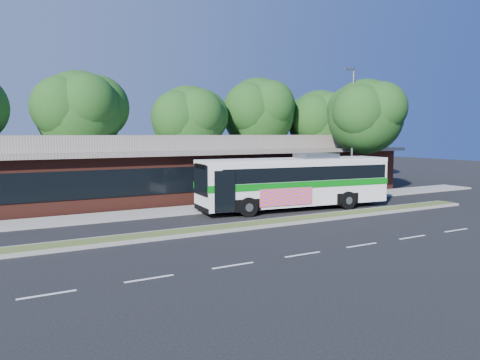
{
  "coord_description": "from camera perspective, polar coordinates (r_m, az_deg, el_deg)",
  "views": [
    {
      "loc": [
        -13.57,
        -18.85,
        4.54
      ],
      "look_at": [
        -0.94,
        3.45,
        2.0
      ],
      "focal_mm": 35.0,
      "sensor_mm": 36.0,
      "label": 1
    }
  ],
  "objects": [
    {
      "name": "tree_bg_b",
      "position": [
        35.72,
        -18.38,
        7.95
      ],
      "size": [
        6.69,
        6.0,
        9.0
      ],
      "color": "black",
      "rests_on": "ground"
    },
    {
      "name": "lamp_post",
      "position": [
        33.95,
        13.5,
        6.12
      ],
      "size": [
        0.93,
        0.18,
        9.07
      ],
      "color": "slate",
      "rests_on": "ground"
    },
    {
      "name": "transit_bus",
      "position": [
        28.23,
        6.78,
        0.17
      ],
      "size": [
        12.09,
        3.78,
        3.34
      ],
      "rotation": [
        0.0,
        0.0,
        -0.1
      ],
      "color": "white",
      "rests_on": "ground"
    },
    {
      "name": "plaza_building",
      "position": [
        34.69,
        -6.43,
        1.64
      ],
      "size": [
        33.2,
        11.2,
        4.45
      ],
      "color": "#4F2118",
      "rests_on": "ground"
    },
    {
      "name": "sidewalk_tree",
      "position": [
        35.47,
        15.35,
        7.64
      ],
      "size": [
        5.99,
        5.37,
        8.45
      ],
      "color": "black",
      "rests_on": "ground"
    },
    {
      "name": "tree_bg_d",
      "position": [
        41.39,
        2.67,
        8.25
      ],
      "size": [
        6.91,
        6.2,
        9.37
      ],
      "color": "black",
      "rests_on": "ground"
    },
    {
      "name": "median_strip",
      "position": [
        24.13,
        5.3,
        -5.03
      ],
      "size": [
        26.0,
        1.1,
        0.15
      ],
      "primitive_type": "cube",
      "color": "#465825",
      "rests_on": "ground"
    },
    {
      "name": "tree_bg_f",
      "position": [
        48.81,
        14.77,
        7.26
      ],
      "size": [
        6.69,
        6.0,
        8.92
      ],
      "color": "black",
      "rests_on": "ground"
    },
    {
      "name": "tree_bg_c",
      "position": [
        37.15,
        -5.79,
        7.25
      ],
      "size": [
        6.24,
        5.6,
        8.26
      ],
      "color": "black",
      "rests_on": "ground"
    },
    {
      "name": "sidewalk",
      "position": [
        29.01,
        -1.26,
        -3.23
      ],
      "size": [
        44.0,
        2.6,
        0.12
      ],
      "primitive_type": "cube",
      "color": "gray",
      "rests_on": "ground"
    },
    {
      "name": "tree_bg_e",
      "position": [
        44.04,
        10.02,
        7.14
      ],
      "size": [
        6.47,
        5.8,
        8.5
      ],
      "color": "black",
      "rests_on": "ground"
    },
    {
      "name": "ground",
      "position": [
        23.66,
        6.13,
        -5.43
      ],
      "size": [
        120.0,
        120.0,
        0.0
      ],
      "primitive_type": "plane",
      "color": "black",
      "rests_on": "ground"
    }
  ]
}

